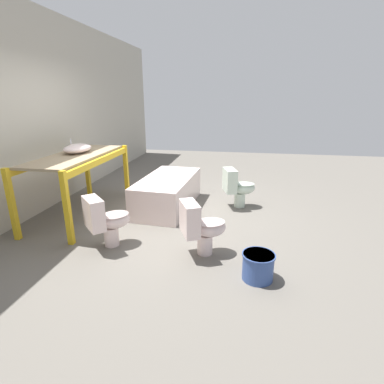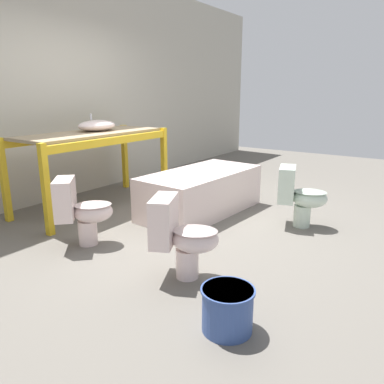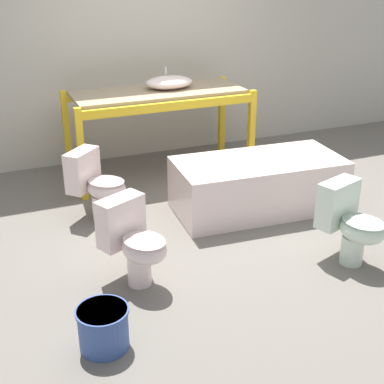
{
  "view_description": "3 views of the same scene",
  "coord_description": "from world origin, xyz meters",
  "px_view_note": "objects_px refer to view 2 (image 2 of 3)",
  "views": [
    {
      "loc": [
        -4.25,
        -1.32,
        1.85
      ],
      "look_at": [
        -0.52,
        -0.66,
        0.63
      ],
      "focal_mm": 28.0,
      "sensor_mm": 36.0,
      "label": 1
    },
    {
      "loc": [
        -3.29,
        -2.53,
        1.48
      ],
      "look_at": [
        -0.58,
        -0.67,
        0.6
      ],
      "focal_mm": 35.0,
      "sensor_mm": 36.0,
      "label": 2
    },
    {
      "loc": [
        -1.97,
        -4.33,
        2.34
      ],
      "look_at": [
        -0.47,
        -0.71,
        0.61
      ],
      "focal_mm": 50.0,
      "sensor_mm": 36.0,
      "label": 3
    }
  ],
  "objects_px": {
    "bathtub_main": "(201,189)",
    "sink_basin": "(97,126)",
    "toilet_far": "(81,209)",
    "toilet_near": "(299,195)",
    "bucket_white": "(227,308)",
    "toilet_extra": "(181,235)"
  },
  "relations": [
    {
      "from": "bathtub_main",
      "to": "sink_basin",
      "type": "bearing_deg",
      "value": 111.63
    },
    {
      "from": "toilet_far",
      "to": "toilet_near",
      "type": "bearing_deg",
      "value": -86.63
    },
    {
      "from": "bucket_white",
      "to": "toilet_near",
      "type": "bearing_deg",
      "value": 7.6
    },
    {
      "from": "toilet_near",
      "to": "bucket_white",
      "type": "relative_size",
      "value": 1.96
    },
    {
      "from": "bathtub_main",
      "to": "bucket_white",
      "type": "height_order",
      "value": "bathtub_main"
    },
    {
      "from": "bathtub_main",
      "to": "toilet_far",
      "type": "bearing_deg",
      "value": 169.08
    },
    {
      "from": "toilet_near",
      "to": "sink_basin",
      "type": "bearing_deg",
      "value": 85.84
    },
    {
      "from": "sink_basin",
      "to": "toilet_near",
      "type": "bearing_deg",
      "value": -75.93
    },
    {
      "from": "bathtub_main",
      "to": "toilet_near",
      "type": "distance_m",
      "value": 1.2
    },
    {
      "from": "sink_basin",
      "to": "toilet_extra",
      "type": "bearing_deg",
      "value": -116.93
    },
    {
      "from": "sink_basin",
      "to": "bathtub_main",
      "type": "bearing_deg",
      "value": -72.15
    },
    {
      "from": "toilet_near",
      "to": "bucket_white",
      "type": "distance_m",
      "value": 2.17
    },
    {
      "from": "toilet_far",
      "to": "sink_basin",
      "type": "bearing_deg",
      "value": -3.69
    },
    {
      "from": "bathtub_main",
      "to": "bucket_white",
      "type": "distance_m",
      "value": 2.43
    },
    {
      "from": "sink_basin",
      "to": "bathtub_main",
      "type": "xyz_separation_m",
      "value": [
        0.43,
        -1.34,
        -0.75
      ]
    },
    {
      "from": "toilet_far",
      "to": "bucket_white",
      "type": "relative_size",
      "value": 1.96
    },
    {
      "from": "bathtub_main",
      "to": "toilet_near",
      "type": "relative_size",
      "value": 2.51
    },
    {
      "from": "bathtub_main",
      "to": "toilet_far",
      "type": "distance_m",
      "value": 1.59
    },
    {
      "from": "toilet_extra",
      "to": "toilet_near",
      "type": "bearing_deg",
      "value": -37.54
    },
    {
      "from": "toilet_extra",
      "to": "bucket_white",
      "type": "height_order",
      "value": "toilet_extra"
    },
    {
      "from": "bathtub_main",
      "to": "toilet_extra",
      "type": "xyz_separation_m",
      "value": [
        -1.52,
        -0.8,
        0.07
      ]
    },
    {
      "from": "sink_basin",
      "to": "toilet_near",
      "type": "distance_m",
      "value": 2.69
    }
  ]
}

